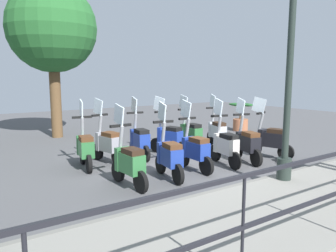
{
  "coord_description": "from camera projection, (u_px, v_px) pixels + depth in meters",
  "views": [
    {
      "loc": [
        -6.09,
        4.74,
        2.04
      ],
      "look_at": [
        0.2,
        0.5,
        0.9
      ],
      "focal_mm": 35.0,
      "sensor_mm": 36.0,
      "label": 1
    }
  ],
  "objects": [
    {
      "name": "scooter_far_4",
      "position": [
        107.0,
        143.0,
        7.78
      ],
      "size": [
        1.22,
        0.49,
        1.54
      ],
      "rotation": [
        0.0,
        0.0,
        0.21
      ],
      "color": "black",
      "rests_on": "ground_plane"
    },
    {
      "name": "scooter_near_2",
      "position": [
        225.0,
        145.0,
        7.57
      ],
      "size": [
        1.22,
        0.48,
        1.54
      ],
      "rotation": [
        0.0,
        0.0,
        -0.19
      ],
      "color": "black",
      "rests_on": "ground_plane"
    },
    {
      "name": "scooter_near_0",
      "position": [
        270.0,
        139.0,
        8.25
      ],
      "size": [
        1.2,
        0.55,
        1.54
      ],
      "rotation": [
        0.0,
        0.0,
        0.31
      ],
      "color": "black",
      "rests_on": "ground_plane"
    },
    {
      "name": "scooter_near_1",
      "position": [
        247.0,
        143.0,
        7.83
      ],
      "size": [
        1.21,
        0.52,
        1.54
      ],
      "rotation": [
        0.0,
        0.0,
        -0.26
      ],
      "color": "black",
      "rests_on": "ground_plane"
    },
    {
      "name": "scooter_near_5",
      "position": [
        129.0,
        162.0,
        6.06
      ],
      "size": [
        1.23,
        0.44,
        1.54
      ],
      "rotation": [
        0.0,
        0.0,
        0.06
      ],
      "color": "black",
      "rests_on": "ground_plane"
    },
    {
      "name": "scooter_far_3",
      "position": [
        139.0,
        139.0,
        8.23
      ],
      "size": [
        1.23,
        0.44,
        1.54
      ],
      "rotation": [
        0.0,
        0.0,
        -0.13
      ],
      "color": "black",
      "rests_on": "ground_plane"
    },
    {
      "name": "potted_palm",
      "position": [
        241.0,
        119.0,
        12.44
      ],
      "size": [
        1.06,
        0.66,
        1.05
      ],
      "color": "#9E5B3D",
      "rests_on": "ground_plane"
    },
    {
      "name": "scooter_far_5",
      "position": [
        85.0,
        147.0,
        7.3
      ],
      "size": [
        1.23,
        0.47,
        1.54
      ],
      "rotation": [
        0.0,
        0.0,
        -0.17
      ],
      "color": "black",
      "rests_on": "ground_plane"
    },
    {
      "name": "lamp_post_near",
      "position": [
        289.0,
        77.0,
        5.84
      ],
      "size": [
        0.26,
        0.9,
        4.27
      ],
      "color": "#232D28",
      "rests_on": "promenade_walkway"
    },
    {
      "name": "promenade_walkway",
      "position": [
        309.0,
        199.0,
        5.32
      ],
      "size": [
        2.2,
        20.0,
        0.15
      ],
      "color": "gray",
      "rests_on": "ground_plane"
    },
    {
      "name": "scooter_far_1",
      "position": [
        190.0,
        133.0,
        9.15
      ],
      "size": [
        1.23,
        0.44,
        1.54
      ],
      "rotation": [
        0.0,
        0.0,
        -0.0
      ],
      "color": "black",
      "rests_on": "ground_plane"
    },
    {
      "name": "scooter_near_4",
      "position": [
        169.0,
        155.0,
        6.56
      ],
      "size": [
        1.23,
        0.46,
        1.54
      ],
      "rotation": [
        0.0,
        0.0,
        -0.16
      ],
      "color": "black",
      "rests_on": "ground_plane"
    },
    {
      "name": "scooter_near_3",
      "position": [
        195.0,
        149.0,
        7.11
      ],
      "size": [
        1.23,
        0.44,
        1.54
      ],
      "rotation": [
        0.0,
        0.0,
        -0.01
      ],
      "color": "black",
      "rests_on": "ground_plane"
    },
    {
      "name": "scooter_far_2",
      "position": [
        169.0,
        137.0,
        8.59
      ],
      "size": [
        1.2,
        0.54,
        1.54
      ],
      "rotation": [
        0.0,
        0.0,
        0.3
      ],
      "color": "black",
      "rests_on": "ground_plane"
    },
    {
      "name": "scooter_far_0",
      "position": [
        217.0,
        131.0,
        9.51
      ],
      "size": [
        1.2,
        0.55,
        1.54
      ],
      "rotation": [
        0.0,
        0.0,
        -0.31
      ],
      "color": "black",
      "rests_on": "ground_plane"
    },
    {
      "name": "tree_distant",
      "position": [
        52.0,
        29.0,
        10.66
      ],
      "size": [
        2.9,
        2.9,
        5.07
      ],
      "color": "brown",
      "rests_on": "ground_plane"
    },
    {
      "name": "ground_plane",
      "position": [
        190.0,
        162.0,
        7.91
      ],
      "size": [
        28.0,
        28.0,
        0.0
      ],
      "primitive_type": "plane",
      "color": "#4C4C4F"
    }
  ]
}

